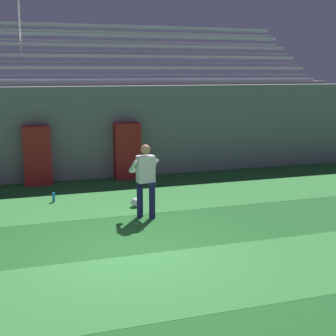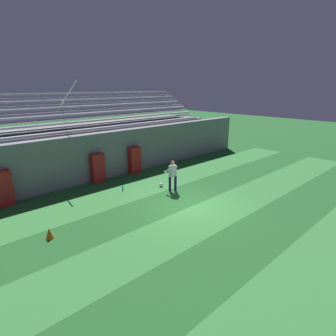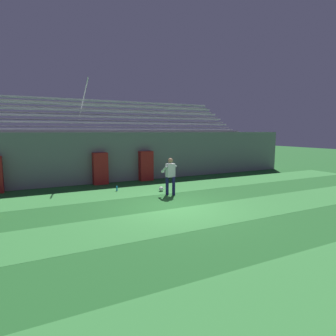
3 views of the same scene
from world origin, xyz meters
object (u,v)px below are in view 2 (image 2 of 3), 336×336
padding_pillar_far_left (3,189)px  water_bottle (123,188)px  soccer_ball (161,185)px  padding_pillar_gate_right (135,160)px  goalkeeper (172,174)px  padding_pillar_gate_left (98,168)px  traffic_cone (49,233)px

padding_pillar_far_left → water_bottle: size_ratio=7.13×
soccer_ball → padding_pillar_gate_right: bearing=80.8°
goalkeeper → water_bottle: 2.83m
padding_pillar_gate_left → goalkeeper: bearing=-61.3°
padding_pillar_gate_left → soccer_ball: size_ratio=7.78×
padding_pillar_far_left → goalkeeper: 8.16m
soccer_ball → water_bottle: size_ratio=0.92×
padding_pillar_gate_right → water_bottle: (-2.37, -2.07, -0.74)m
goalkeeper → padding_pillar_far_left: bearing=150.7°
padding_pillar_gate_left → goalkeeper: (2.18, -3.99, 0.10)m
padding_pillar_far_left → water_bottle: bearing=-21.6°
padding_pillar_gate_right → soccer_ball: (-0.50, -3.11, -0.75)m
soccer_ball → water_bottle: bearing=150.9°
padding_pillar_far_left → goalkeeper: padding_pillar_far_left is taller
traffic_cone → padding_pillar_gate_right: bearing=31.4°
padding_pillar_gate_right → traffic_cone: 8.51m
water_bottle → soccer_ball: bearing=-29.1°
padding_pillar_gate_left → traffic_cone: size_ratio=4.07×
traffic_cone → water_bottle: traffic_cone is taller
padding_pillar_far_left → soccer_ball: bearing=-23.7°
traffic_cone → soccer_ball: bearing=11.1°
padding_pillar_gate_right → padding_pillar_far_left: (-7.59, 0.00, 0.00)m
traffic_cone → water_bottle: 5.41m
padding_pillar_far_left → traffic_cone: 4.48m
padding_pillar_gate_left → padding_pillar_gate_right: same height
padding_pillar_gate_right → padding_pillar_far_left: bearing=180.0°
padding_pillar_far_left → goalkeeper: size_ratio=1.02×
padding_pillar_far_left → soccer_ball: (7.09, -3.11, -0.75)m
padding_pillar_gate_right → soccer_ball: 3.23m
goalkeeper → traffic_cone: size_ratio=3.98×
padding_pillar_far_left → padding_pillar_gate_right: bearing=0.0°
goalkeeper → soccer_ball: 1.22m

